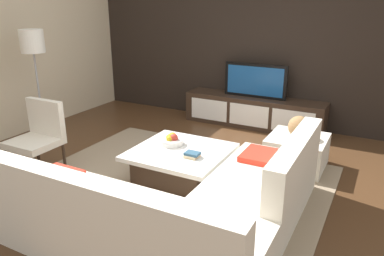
% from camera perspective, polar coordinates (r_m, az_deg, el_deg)
% --- Properties ---
extents(ground_plane, '(14.00, 14.00, 0.00)m').
position_cam_1_polar(ground_plane, '(4.40, -1.21, -8.60)').
color(ground_plane, '#4C301C').
extents(feature_wall_back, '(6.40, 0.12, 2.80)m').
position_cam_1_polar(feature_wall_back, '(6.42, 10.78, 13.02)').
color(feature_wall_back, black).
rests_on(feature_wall_back, ground).
extents(area_rug, '(3.35, 2.68, 0.01)m').
position_cam_1_polar(area_rug, '(4.44, -2.35, -8.26)').
color(area_rug, gray).
rests_on(area_rug, ground).
extents(media_console, '(2.32, 0.49, 0.50)m').
position_cam_1_polar(media_console, '(6.36, 9.31, 2.45)').
color(media_console, '#332319').
rests_on(media_console, ground).
extents(television, '(1.04, 0.06, 0.55)m').
position_cam_1_polar(television, '(6.23, 9.57, 7.09)').
color(television, black).
rests_on(television, media_console).
extents(sectional_couch, '(2.29, 2.36, 0.82)m').
position_cam_1_polar(sectional_couch, '(3.39, -0.84, -12.25)').
color(sectional_couch, silver).
rests_on(sectional_couch, ground).
extents(coffee_table, '(1.07, 1.03, 0.38)m').
position_cam_1_polar(coffee_table, '(4.43, -1.73, -5.48)').
color(coffee_table, '#332319').
rests_on(coffee_table, ground).
extents(accent_chair_near, '(0.56, 0.52, 0.87)m').
position_cam_1_polar(accent_chair_near, '(4.98, -22.13, -0.56)').
color(accent_chair_near, '#332319').
rests_on(accent_chair_near, ground).
extents(floor_lamp, '(0.33, 0.33, 1.64)m').
position_cam_1_polar(floor_lamp, '(5.84, -22.97, 11.11)').
color(floor_lamp, '#A5A5AA').
rests_on(floor_lamp, ground).
extents(ottoman, '(0.70, 0.70, 0.40)m').
position_cam_1_polar(ottoman, '(4.96, 15.58, -3.49)').
color(ottoman, silver).
rests_on(ottoman, ground).
extents(fruit_bowl, '(0.28, 0.28, 0.14)m').
position_cam_1_polar(fruit_bowl, '(4.51, -3.11, -1.87)').
color(fruit_bowl, silver).
rests_on(fruit_bowl, coffee_table).
extents(decorative_ball, '(0.27, 0.27, 0.27)m').
position_cam_1_polar(decorative_ball, '(4.84, 15.92, 0.19)').
color(decorative_ball, '#997247').
rests_on(decorative_ball, ottoman).
extents(book_stack, '(0.16, 0.15, 0.06)m').
position_cam_1_polar(book_stack, '(4.16, 0.03, -4.08)').
color(book_stack, '#CCB78C').
rests_on(book_stack, coffee_table).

